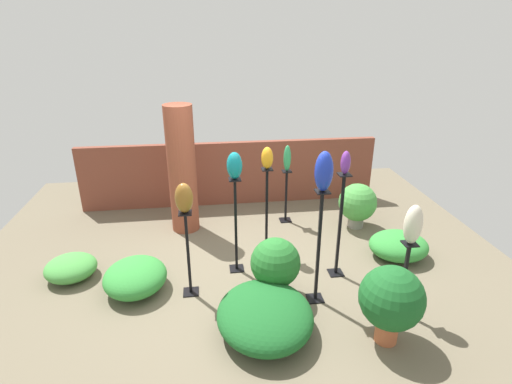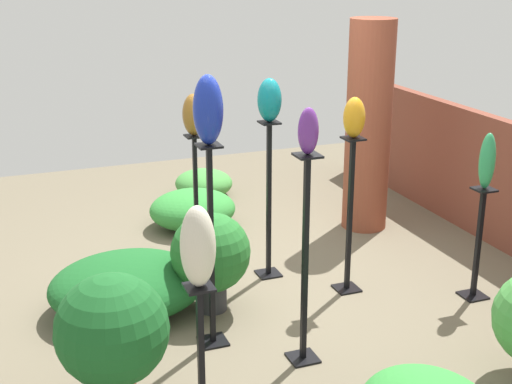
# 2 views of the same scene
# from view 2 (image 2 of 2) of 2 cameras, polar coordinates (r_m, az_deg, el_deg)

# --- Properties ---
(ground_plane) EXTENTS (8.00, 8.00, 0.00)m
(ground_plane) POSITION_cam_2_polar(r_m,az_deg,el_deg) (6.25, 0.59, -7.09)
(ground_plane) COLOR #6B604C
(brick_wall_back) EXTENTS (5.60, 0.12, 1.23)m
(brick_wall_back) POSITION_cam_2_polar(r_m,az_deg,el_deg) (7.21, 18.87, 0.68)
(brick_wall_back) COLOR brown
(brick_wall_back) RESTS_ON ground
(brick_pillar) EXTENTS (0.46, 0.46, 2.12)m
(brick_pillar) POSITION_cam_2_polar(r_m,az_deg,el_deg) (7.23, 8.97, 5.19)
(brick_pillar) COLOR brown
(brick_pillar) RESTS_ON ground
(pedestal_cobalt) EXTENTS (0.20, 0.20, 1.49)m
(pedestal_cobalt) POSITION_cam_2_polar(r_m,az_deg,el_deg) (5.03, -3.60, -5.07)
(pedestal_cobalt) COLOR black
(pedestal_cobalt) RESTS_ON ground
(pedestal_jade) EXTENTS (0.20, 0.20, 0.94)m
(pedestal_jade) POSITION_cam_2_polar(r_m,az_deg,el_deg) (6.07, 17.32, -4.37)
(pedestal_jade) COLOR black
(pedestal_jade) RESTS_ON ground
(pedestal_bronze) EXTENTS (0.20, 0.20, 1.16)m
(pedestal_bronze) POSITION_cam_2_polar(r_m,az_deg,el_deg) (6.58, -4.82, -0.78)
(pedestal_bronze) COLOR black
(pedestal_bronze) RESTS_ON ground
(pedestal_amber) EXTENTS (0.20, 0.20, 1.32)m
(pedestal_amber) POSITION_cam_2_polar(r_m,az_deg,el_deg) (5.90, 7.49, -2.40)
(pedestal_amber) COLOR black
(pedestal_amber) RESTS_ON ground
(pedestal_ivory) EXTENTS (0.20, 0.20, 0.95)m
(pedestal_ivory) POSITION_cam_2_polar(r_m,az_deg,el_deg) (4.25, -4.40, -13.83)
(pedestal_ivory) COLOR black
(pedestal_ivory) RESTS_ON ground
(pedestal_violet) EXTENTS (0.20, 0.20, 1.49)m
(pedestal_violet) POSITION_cam_2_polar(r_m,az_deg,el_deg) (4.82, 3.93, -6.17)
(pedestal_violet) COLOR black
(pedestal_violet) RESTS_ON ground
(pedestal_teal) EXTENTS (0.20, 0.20, 1.39)m
(pedestal_teal) POSITION_cam_2_polar(r_m,az_deg,el_deg) (6.12, 1.03, -1.17)
(pedestal_teal) COLOR black
(pedestal_teal) RESTS_ON ground
(art_vase_cobalt) EXTENTS (0.21, 0.20, 0.47)m
(art_vase_cobalt) POSITION_cam_2_polar(r_m,az_deg,el_deg) (4.71, -3.85, 6.58)
(art_vase_cobalt) COLOR #192D9E
(art_vase_cobalt) RESTS_ON pedestal_cobalt
(art_vase_jade) EXTENTS (0.13, 0.12, 0.45)m
(art_vase_jade) POSITION_cam_2_polar(r_m,az_deg,el_deg) (5.83, 18.01, 2.37)
(art_vase_jade) COLOR #2D9356
(art_vase_jade) RESTS_ON pedestal_jade
(art_vase_bronze) EXTENTS (0.22, 0.20, 0.37)m
(art_vase_bronze) POSITION_cam_2_polar(r_m,az_deg,el_deg) (6.36, -5.02, 6.18)
(art_vase_bronze) COLOR brown
(art_vase_bronze) RESTS_ON pedestal_bronze
(art_vase_amber) EXTENTS (0.17, 0.18, 0.32)m
(art_vase_amber) POSITION_cam_2_polar(r_m,az_deg,el_deg) (5.65, 7.86, 5.93)
(art_vase_amber) COLOR orange
(art_vase_amber) RESTS_ON pedestal_amber
(art_vase_ivory) EXTENTS (0.20, 0.20, 0.47)m
(art_vase_ivory) POSITION_cam_2_polar(r_m,az_deg,el_deg) (3.90, -4.67, -4.38)
(art_vase_ivory) COLOR beige
(art_vase_ivory) RESTS_ON pedestal_ivory
(art_vase_violet) EXTENTS (0.12, 0.14, 0.30)m
(art_vase_violet) POSITION_cam_2_polar(r_m,az_deg,el_deg) (4.51, 4.20, 4.89)
(art_vase_violet) COLOR #6B2D8C
(art_vase_violet) RESTS_ON pedestal_violet
(art_vase_teal) EXTENTS (0.20, 0.20, 0.36)m
(art_vase_teal) POSITION_cam_2_polar(r_m,az_deg,el_deg) (5.87, 1.08, 7.37)
(art_vase_teal) COLOR #0F727A
(art_vase_teal) RESTS_ON pedestal_teal
(potted_plant_near_pillar) EXTENTS (0.63, 0.63, 0.81)m
(potted_plant_near_pillar) POSITION_cam_2_polar(r_m,az_deg,el_deg) (5.59, -3.66, -5.01)
(potted_plant_near_pillar) COLOR #2D2D33
(potted_plant_near_pillar) RESTS_ON ground
(potted_plant_back_center) EXTENTS (0.69, 0.69, 0.91)m
(potted_plant_back_center) POSITION_cam_2_polar(r_m,az_deg,el_deg) (4.43, -11.43, -10.99)
(potted_plant_back_center) COLOR #B25B38
(potted_plant_back_center) RESTS_ON ground
(foliage_bed_east) EXTENTS (0.81, 0.89, 0.39)m
(foliage_bed_east) POSITION_cam_2_polar(r_m,az_deg,el_deg) (7.38, -5.09, -1.39)
(foliage_bed_east) COLOR #338C38
(foliage_bed_east) RESTS_ON ground
(foliage_bed_west) EXTENTS (1.09, 1.24, 0.43)m
(foliage_bed_west) POSITION_cam_2_polar(r_m,az_deg,el_deg) (5.77, -10.25, -7.33)
(foliage_bed_west) COLOR #195923
(foliage_bed_west) RESTS_ON ground
(foliage_bed_center) EXTENTS (0.69, 0.67, 0.31)m
(foliage_bed_center) POSITION_cam_2_polar(r_m,az_deg,el_deg) (8.34, -4.20, 0.71)
(foliage_bed_center) COLOR #479942
(foliage_bed_center) RESTS_ON ground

